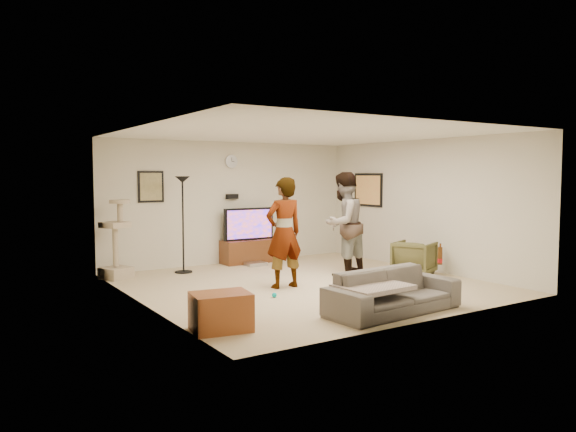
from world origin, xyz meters
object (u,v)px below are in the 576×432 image
person_right (343,224)px  cat_tree (115,239)px  tv (249,224)px  armchair (414,258)px  floor_lamp (183,225)px  beer_bottle (440,256)px  side_table (221,312)px  sofa (393,291)px  tv_stand (249,251)px  person_left (284,233)px

person_right → cat_tree: bearing=-43.3°
tv → armchair: (1.84, -2.89, -0.50)m
floor_lamp → beer_bottle: floor_lamp is taller
side_table → person_right: bearing=30.9°
cat_tree → sofa: 5.06m
beer_bottle → side_table: 3.25m
tv_stand → person_left: person_left is taller
person_left → beer_bottle: (1.23, -2.16, -0.20)m
cat_tree → person_right: (3.58, -1.90, 0.24)m
tv → person_right: (0.76, -2.18, 0.13)m
armchair → side_table: size_ratio=1.03×
side_table → cat_tree: bearing=91.9°
tv_stand → sofa: bearing=-94.8°
side_table → person_left: bearing=41.1°
sofa → beer_bottle: beer_bottle is taller
cat_tree → person_right: 4.06m
floor_lamp → sofa: floor_lamp is taller
tv_stand → floor_lamp: size_ratio=0.64×
person_right → armchair: 1.44m
tv → cat_tree: (-2.82, -0.28, -0.11)m
cat_tree → armchair: size_ratio=2.04×
armchair → person_left: bearing=57.7°
cat_tree → person_left: bearing=-47.4°
cat_tree → person_left: size_ratio=0.78×
tv_stand → cat_tree: size_ratio=0.83×
beer_bottle → person_left: bearing=119.7°
person_left → person_right: (1.50, 0.36, 0.04)m
side_table → tv: bearing=57.6°
tv_stand → sofa: (-0.39, -4.70, 0.04)m
sofa → tv_stand: bearing=81.0°
floor_lamp → cat_tree: floor_lamp is taller
tv_stand → sofa: size_ratio=0.60×
floor_lamp → beer_bottle: bearing=-64.3°
beer_bottle → tv: bearing=96.0°
tv → side_table: tv is taller
tv_stand → beer_bottle: beer_bottle is taller
beer_bottle → side_table: size_ratio=0.37×
beer_bottle → sofa: bearing=180.0°
floor_lamp → side_table: (-1.10, -3.88, -0.67)m
person_left → armchair: bearing=172.9°
tv → side_table: bearing=-122.4°
tv → sofa: tv is taller
person_right → tv_stand: bearing=-86.1°
sofa → tv: bearing=81.0°
person_left → side_table: bearing=41.7°
tv → cat_tree: size_ratio=0.80×
cat_tree → side_table: bearing=-88.1°
person_left → armchair: size_ratio=2.60×
cat_tree → side_table: size_ratio=2.09×
tv_stand → tv: 0.57m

